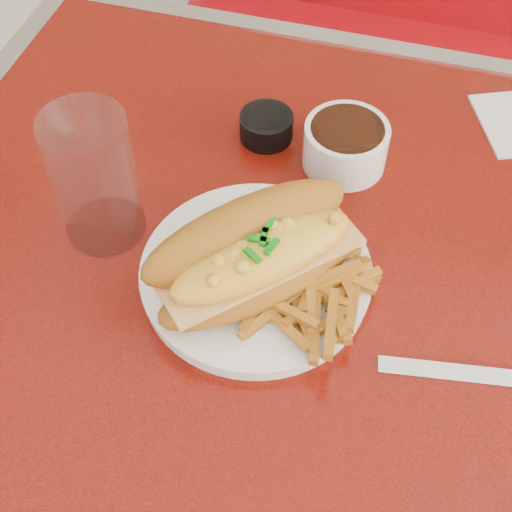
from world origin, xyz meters
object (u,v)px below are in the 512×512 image
(gravy_ramekin, at_px, (346,144))
(water_tumbler, at_px, (95,178))
(booth_bench_far, at_px, (438,130))
(diner_table, at_px, (404,375))
(mac_hoagie, at_px, (256,254))
(fork, at_px, (308,275))
(dinner_plate, at_px, (256,274))
(sauce_cup_left, at_px, (266,125))

(gravy_ramekin, height_order, water_tumbler, water_tumbler)
(booth_bench_far, bearing_deg, diner_table, -90.00)
(diner_table, xyz_separation_m, gravy_ramekin, (-0.13, 0.17, 0.19))
(gravy_ramekin, bearing_deg, diner_table, -53.02)
(mac_hoagie, distance_m, water_tumbler, 0.18)
(diner_table, relative_size, booth_bench_far, 1.03)
(mac_hoagie, height_order, water_tumbler, water_tumbler)
(booth_bench_far, relative_size, fork, 7.27)
(diner_table, relative_size, fork, 7.45)
(dinner_plate, xyz_separation_m, mac_hoagie, (0.00, -0.01, 0.05))
(booth_bench_far, xyz_separation_m, gravy_ramekin, (-0.13, -0.64, 0.51))
(diner_table, height_order, sauce_cup_left, sauce_cup_left)
(mac_hoagie, relative_size, water_tumbler, 1.56)
(gravy_ramekin, bearing_deg, sauce_cup_left, 169.97)
(diner_table, distance_m, booth_bench_far, 0.87)
(diner_table, relative_size, water_tumbler, 8.15)
(mac_hoagie, relative_size, gravy_ramekin, 2.35)
(sauce_cup_left, xyz_separation_m, water_tumbler, (-0.13, -0.19, 0.06))
(gravy_ramekin, relative_size, sauce_cup_left, 1.56)
(dinner_plate, bearing_deg, fork, 8.98)
(water_tumbler, bearing_deg, gravy_ramekin, 36.48)
(gravy_ramekin, height_order, sauce_cup_left, gravy_ramekin)
(diner_table, bearing_deg, water_tumbler, -179.59)
(dinner_plate, xyz_separation_m, water_tumbler, (-0.18, 0.02, 0.07))
(diner_table, height_order, dinner_plate, dinner_plate)
(booth_bench_far, distance_m, water_tumbler, 1.05)
(booth_bench_far, height_order, dinner_plate, booth_bench_far)
(sauce_cup_left, bearing_deg, water_tumbler, -124.66)
(booth_bench_far, height_order, mac_hoagie, booth_bench_far)
(booth_bench_far, distance_m, mac_hoagie, 1.02)
(fork, xyz_separation_m, sauce_cup_left, (-0.10, 0.20, 0.00))
(mac_hoagie, bearing_deg, gravy_ramekin, 30.65)
(dinner_plate, height_order, mac_hoagie, mac_hoagie)
(mac_hoagie, bearing_deg, water_tumbler, 123.24)
(booth_bench_far, distance_m, fork, 0.98)
(fork, distance_m, water_tumbler, 0.24)
(gravy_ramekin, distance_m, sauce_cup_left, 0.10)
(mac_hoagie, distance_m, sauce_cup_left, 0.23)
(dinner_plate, bearing_deg, mac_hoagie, -71.80)
(diner_table, xyz_separation_m, mac_hoagie, (-0.17, -0.04, 0.22))
(booth_bench_far, bearing_deg, gravy_ramekin, -100.98)
(diner_table, distance_m, dinner_plate, 0.25)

